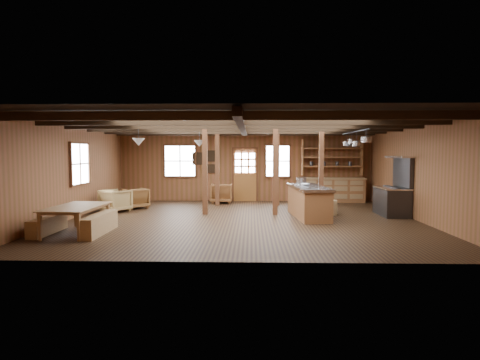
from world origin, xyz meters
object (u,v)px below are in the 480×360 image
(kitchen_island, at_px, (308,201))
(armchair_a, at_px, (135,198))
(commercial_range, at_px, (393,196))
(armchair_c, at_px, (116,201))
(armchair_b, at_px, (221,193))
(dining_table, at_px, (78,220))

(kitchen_island, relative_size, armchair_a, 3.30)
(armchair_a, bearing_deg, commercial_range, 131.49)
(kitchen_island, height_order, armchair_c, kitchen_island)
(kitchen_island, distance_m, armchair_c, 6.25)
(armchair_a, relative_size, armchair_c, 0.96)
(armchair_b, distance_m, armchair_c, 4.06)
(commercial_range, bearing_deg, armchair_c, 176.81)
(dining_table, bearing_deg, commercial_range, -69.30)
(commercial_range, height_order, dining_table, commercial_range)
(commercial_range, distance_m, armchair_b, 6.24)
(kitchen_island, height_order, armchair_b, kitchen_island)
(dining_table, xyz_separation_m, armchair_c, (-0.30, 3.53, 0.04))
(armchair_a, height_order, armchair_b, armchair_b)
(armchair_b, height_order, armchair_c, armchair_b)
(kitchen_island, bearing_deg, dining_table, -161.55)
(kitchen_island, distance_m, commercial_range, 2.71)
(kitchen_island, relative_size, armchair_c, 3.16)
(dining_table, distance_m, armchair_b, 6.62)
(kitchen_island, bearing_deg, armchair_b, 125.63)
(dining_table, height_order, armchair_a, armchair_a)
(commercial_range, xyz_separation_m, dining_table, (-8.55, -3.04, -0.27))
(armchair_b, relative_size, armchair_c, 1.01)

